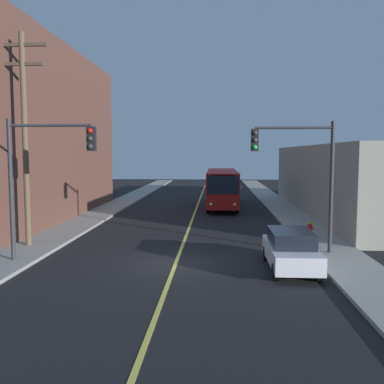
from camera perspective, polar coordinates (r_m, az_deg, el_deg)
The scene contains 12 objects.
ground_plane at distance 18.45m, azimuth -2.20°, elevation -9.55°, with size 120.00×120.00×0.00m, color black.
sidewalk_left at distance 29.54m, azimuth -14.44°, elevation -3.99°, with size 2.50×90.00×0.15m, color gray.
sidewalk_right at distance 28.68m, azimuth 14.42°, elevation -4.26°, with size 2.50×90.00×0.15m, color gray.
lane_stripe_center at distance 33.14m, azimuth 0.31°, elevation -2.96°, with size 0.16×60.00×0.01m, color #D8CC4C.
building_left_brick at distance 33.78m, azimuth -23.64°, elevation 7.08°, with size 10.00×22.05×12.14m.
building_right_warehouse at distance 36.20m, azimuth 23.99°, elevation 1.49°, with size 12.00×26.24×5.31m.
city_bus at distance 37.77m, azimuth 4.04°, elevation 0.79°, with size 2.57×12.16×3.20m.
parked_car_white at distance 17.72m, azimuth 13.08°, elevation -7.50°, with size 1.83×4.40×1.62m.
utility_pole_near at distance 22.44m, azimuth -21.52°, elevation 7.72°, with size 2.40×0.28×10.34m.
traffic_signal_left_corner at distance 18.81m, azimuth -19.03°, elevation 3.72°, with size 3.75×0.48×6.00m.
traffic_signal_right_corner at distance 19.92m, azimuth 14.00°, elevation 3.91°, with size 3.75×0.48×6.00m.
fire_hydrant at distance 24.28m, azimuth 15.51°, elevation -4.76°, with size 0.44×0.26×0.84m.
Camera 1 is at (1.74, -17.76, 4.68)m, focal length 39.76 mm.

